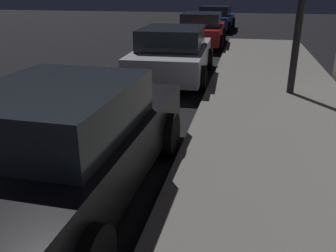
% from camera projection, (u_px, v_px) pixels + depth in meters
% --- Properties ---
extents(car_black, '(2.15, 4.54, 1.43)m').
position_uv_depth(car_black, '(64.00, 143.00, 4.19)').
color(car_black, black).
rests_on(car_black, ground).
extents(car_silver, '(2.23, 4.40, 1.43)m').
position_uv_depth(car_silver, '(173.00, 53.00, 9.96)').
color(car_silver, '#B7B7BF').
rests_on(car_silver, ground).
extents(car_red, '(2.12, 4.44, 1.43)m').
position_uv_depth(car_red, '(202.00, 30.00, 15.71)').
color(car_red, maroon).
rests_on(car_red, ground).
extents(car_blue, '(2.27, 4.61, 1.43)m').
position_uv_depth(car_blue, '(215.00, 18.00, 21.72)').
color(car_blue, navy).
rests_on(car_blue, ground).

